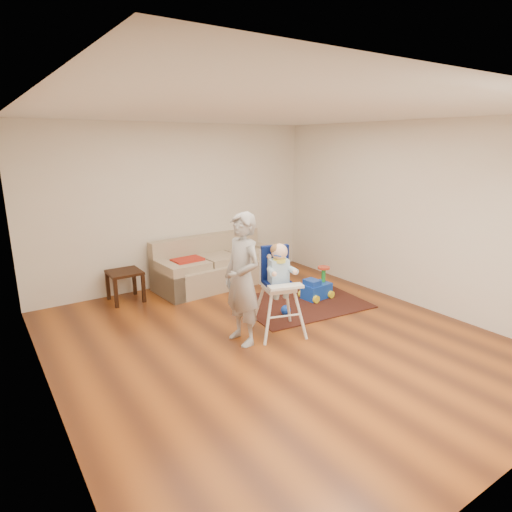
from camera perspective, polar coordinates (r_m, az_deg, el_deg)
ground at (r=5.43m, az=2.41°, el=-11.17°), size 5.50×5.50×0.00m
room_envelope at (r=5.33m, az=-0.76°, el=9.42°), size 5.04×5.52×2.72m
sofa at (r=7.35m, az=-5.16°, el=-0.72°), size 2.19×1.02×0.82m
side_table at (r=6.91m, az=-17.01°, el=-3.85°), size 0.48×0.48×0.48m
area_rug at (r=6.62m, az=6.04°, el=-6.23°), size 1.96×1.55×0.01m
ride_on_toy at (r=6.76m, az=8.11°, el=-3.58°), size 0.47×0.35×0.49m
toy_ball at (r=6.12m, az=3.99°, el=-7.21°), size 0.14×0.14×0.14m
high_chair at (r=5.41m, az=3.05°, el=-4.66°), size 0.69×0.69×1.20m
adult at (r=5.10m, az=-1.83°, el=-3.14°), size 0.43×0.61×1.61m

